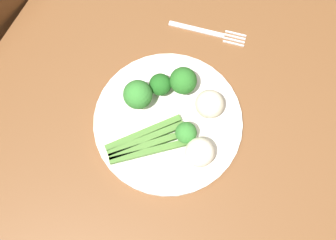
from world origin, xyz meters
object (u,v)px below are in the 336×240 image
(cauliflower_near_fork, at_px, (200,152))
(cauliflower_outer_edge, at_px, (208,103))
(broccoli_front, at_px, (138,95))
(asparagus_bundle, at_px, (147,142))
(broccoli_right, at_px, (183,81))
(broccoli_near_center, at_px, (186,133))
(dining_table, at_px, (182,171))
(plate, at_px, (168,122))
(fork, at_px, (208,32))
(broccoli_front_left, at_px, (160,85))

(cauliflower_near_fork, bearing_deg, cauliflower_outer_edge, -164.04)
(broccoli_front, relative_size, cauliflower_near_fork, 1.24)
(asparagus_bundle, bearing_deg, broccoli_right, 37.28)
(asparagus_bundle, bearing_deg, cauliflower_near_fork, -35.35)
(asparagus_bundle, relative_size, broccoli_front, 2.11)
(broccoli_near_center, bearing_deg, dining_table, 22.30)
(dining_table, xyz_separation_m, plate, (-0.05, -0.06, 0.13))
(plate, height_order, broccoli_right, broccoli_right)
(dining_table, relative_size, fork, 6.83)
(plate, xyz_separation_m, cauliflower_outer_edge, (-0.06, 0.06, 0.04))
(dining_table, xyz_separation_m, fork, (-0.27, -0.07, 0.12))
(plate, relative_size, asparagus_bundle, 2.01)
(dining_table, distance_m, fork, 0.30)
(broccoli_near_center, xyz_separation_m, cauliflower_near_fork, (0.02, 0.04, -0.00))
(broccoli_right, xyz_separation_m, fork, (-0.14, -0.01, -0.05))
(asparagus_bundle, height_order, broccoli_near_center, broccoli_near_center)
(broccoli_front, bearing_deg, cauliflower_outer_edge, 110.79)
(broccoli_right, relative_size, fork, 0.39)
(asparagus_bundle, xyz_separation_m, broccoli_right, (-0.13, 0.01, 0.03))
(broccoli_front_left, height_order, broccoli_front, broccoli_front)
(dining_table, relative_size, broccoli_near_center, 22.81)
(broccoli_front, height_order, cauliflower_near_fork, broccoli_front)
(cauliflower_outer_edge, bearing_deg, fork, -156.85)
(fork, bearing_deg, cauliflower_outer_edge, -77.92)
(plate, relative_size, broccoli_front_left, 5.49)
(dining_table, height_order, broccoli_near_center, broccoli_near_center)
(broccoli_near_center, bearing_deg, cauliflower_near_fork, 60.38)
(plate, bearing_deg, dining_table, 48.64)
(broccoli_near_center, height_order, cauliflower_outer_edge, cauliflower_outer_edge)
(dining_table, distance_m, broccoli_right, 0.22)
(broccoli_near_center, height_order, broccoli_front, broccoli_front)
(broccoli_front_left, relative_size, broccoli_near_center, 1.06)
(plate, bearing_deg, asparagus_bundle, -15.98)
(plate, xyz_separation_m, broccoli_right, (-0.07, -0.00, 0.04))
(broccoli_near_center, height_order, broccoli_right, broccoli_right)
(fork, bearing_deg, broccoli_near_center, -87.36)
(fork, bearing_deg, broccoli_front, -116.02)
(broccoli_near_center, distance_m, cauliflower_outer_edge, 0.07)
(plate, xyz_separation_m, asparagus_bundle, (0.06, -0.02, 0.01))
(asparagus_bundle, distance_m, broccoli_right, 0.14)
(dining_table, bearing_deg, cauliflower_near_fork, 125.86)
(cauliflower_outer_edge, distance_m, fork, 0.18)
(cauliflower_outer_edge, height_order, cauliflower_near_fork, same)
(broccoli_right, bearing_deg, broccoli_front, -44.89)
(broccoli_front_left, xyz_separation_m, fork, (-0.17, 0.03, -0.04))
(asparagus_bundle, bearing_deg, dining_table, -43.94)
(broccoli_front, height_order, cauliflower_outer_edge, broccoli_front)
(dining_table, distance_m, broccoli_front_left, 0.22)
(dining_table, height_order, fork, fork)
(asparagus_bundle, xyz_separation_m, broccoli_near_center, (-0.04, 0.06, 0.02))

